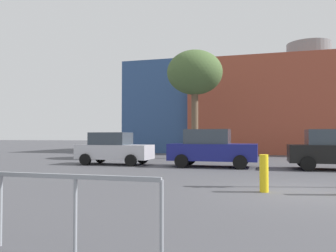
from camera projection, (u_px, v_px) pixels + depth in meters
name	position (u px, v px, depth m)	size (l,w,h in m)	color
ground_plane	(305.00, 192.00, 9.22)	(200.00, 200.00, 0.00)	#47474C
building_backdrop	(309.00, 107.00, 31.84)	(33.63, 11.48, 10.26)	#9E4733
parked_car_0	(114.00, 149.00, 18.34)	(3.99, 1.96, 1.73)	silver
parked_car_1	(212.00, 148.00, 16.91)	(4.31, 2.11, 1.87)	navy
parked_car_2	(336.00, 150.00, 15.39)	(4.24, 2.08, 1.84)	black
bare_tree_0	(195.00, 74.00, 23.36)	(3.83, 3.83, 7.45)	brown
bollard_yellow_1	(264.00, 173.00, 9.28)	(0.24, 0.24, 1.03)	yellow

